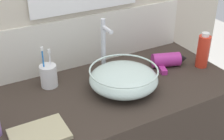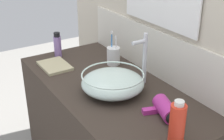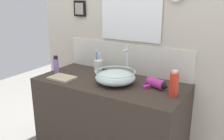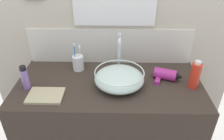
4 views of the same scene
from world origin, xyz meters
name	(u,v)px [view 1 (image 1 of 4)]	position (x,y,z in m)	size (l,w,h in m)	color
back_panel	(77,1)	(0.00, 0.32, 1.18)	(1.91, 0.10, 2.36)	beige
glass_bowl_sink	(124,78)	(0.07, -0.03, 0.90)	(0.32, 0.32, 0.10)	silver
faucet	(104,43)	(0.07, 0.17, 1.00)	(0.02, 0.09, 0.28)	silver
hair_drier	(169,60)	(0.39, 0.05, 0.88)	(0.20, 0.14, 0.07)	#B22D8C
toothbrush_cup	(49,76)	(-0.23, 0.17, 0.90)	(0.08, 0.08, 0.21)	white
spray_bottle	(203,51)	(0.54, -0.03, 0.93)	(0.06, 0.06, 0.19)	red
hand_towel	(39,134)	(-0.38, -0.16, 0.85)	(0.21, 0.16, 0.02)	tan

